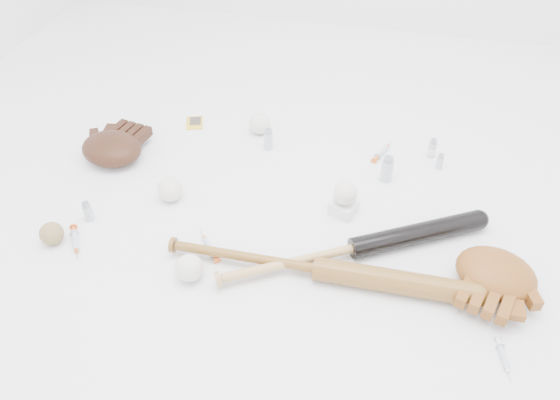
% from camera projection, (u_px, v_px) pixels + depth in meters
% --- Properties ---
extents(bat_dark, '(0.79, 0.50, 0.06)m').
position_uv_depth(bat_dark, '(355.00, 248.00, 1.61)').
color(bat_dark, black).
rests_on(bat_dark, ground).
extents(bat_wood, '(0.93, 0.09, 0.07)m').
position_uv_depth(bat_wood, '(317.00, 269.00, 1.55)').
color(bat_wood, brown).
rests_on(bat_wood, ground).
extents(glove_dark, '(0.31, 0.31, 0.10)m').
position_uv_depth(glove_dark, '(112.00, 148.00, 1.95)').
color(glove_dark, '#33190E').
rests_on(glove_dark, ground).
extents(glove_tan, '(0.33, 0.33, 0.10)m').
position_uv_depth(glove_tan, '(496.00, 273.00, 1.52)').
color(glove_tan, brown).
rests_on(glove_tan, ground).
extents(trading_card, '(0.09, 0.11, 0.00)m').
position_uv_depth(trading_card, '(195.00, 123.00, 2.16)').
color(trading_card, gold).
rests_on(trading_card, ground).
extents(pedestal, '(0.10, 0.10, 0.04)m').
position_uv_depth(pedestal, '(344.00, 207.00, 1.76)').
color(pedestal, white).
rests_on(pedestal, ground).
extents(baseball_on_pedestal, '(0.08, 0.08, 0.08)m').
position_uv_depth(baseball_on_pedestal, '(345.00, 193.00, 1.72)').
color(baseball_on_pedestal, white).
rests_on(baseball_on_pedestal, pedestal).
extents(baseball_left, '(0.08, 0.08, 0.08)m').
position_uv_depth(baseball_left, '(170.00, 189.00, 1.79)').
color(baseball_left, white).
rests_on(baseball_left, ground).
extents(baseball_upper, '(0.08, 0.08, 0.08)m').
position_uv_depth(baseball_upper, '(260.00, 124.00, 2.08)').
color(baseball_upper, white).
rests_on(baseball_upper, ground).
extents(baseball_mid, '(0.08, 0.08, 0.08)m').
position_uv_depth(baseball_mid, '(189.00, 268.00, 1.54)').
color(baseball_mid, white).
rests_on(baseball_mid, ground).
extents(baseball_aged, '(0.07, 0.07, 0.07)m').
position_uv_depth(baseball_aged, '(52.00, 234.00, 1.65)').
color(baseball_aged, olive).
rests_on(baseball_aged, ground).
extents(syringe_0, '(0.11, 0.15, 0.02)m').
position_uv_depth(syringe_0, '(75.00, 241.00, 1.66)').
color(syringe_0, '#ADBCC6').
rests_on(syringe_0, ground).
extents(syringe_1, '(0.12, 0.14, 0.02)m').
position_uv_depth(syringe_1, '(209.00, 246.00, 1.64)').
color(syringe_1, '#ADBCC6').
rests_on(syringe_1, ground).
extents(syringe_2, '(0.08, 0.16, 0.02)m').
position_uv_depth(syringe_2, '(382.00, 152.00, 2.00)').
color(syringe_2, '#ADBCC6').
rests_on(syringe_2, ground).
extents(syringe_3, '(0.05, 0.14, 0.02)m').
position_uv_depth(syringe_3, '(504.00, 357.00, 1.36)').
color(syringe_3, '#ADBCC6').
rests_on(syringe_3, ground).
extents(vial_0, '(0.03, 0.03, 0.07)m').
position_uv_depth(vial_0, '(432.00, 148.00, 1.97)').
color(vial_0, '#B4BEC6').
rests_on(vial_0, ground).
extents(vial_1, '(0.02, 0.02, 0.06)m').
position_uv_depth(vial_1, '(440.00, 161.00, 1.92)').
color(vial_1, '#B4BEC6').
rests_on(vial_1, ground).
extents(vial_2, '(0.03, 0.03, 0.08)m').
position_uv_depth(vial_2, '(268.00, 139.00, 2.01)').
color(vial_2, '#B4BEC6').
rests_on(vial_2, ground).
extents(vial_3, '(0.04, 0.04, 0.10)m').
position_uv_depth(vial_3, '(387.00, 169.00, 1.87)').
color(vial_3, '#B4BEC6').
rests_on(vial_3, ground).
extents(vial_4, '(0.03, 0.03, 0.07)m').
position_uv_depth(vial_4, '(88.00, 211.00, 1.72)').
color(vial_4, '#B4BEC6').
rests_on(vial_4, ground).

